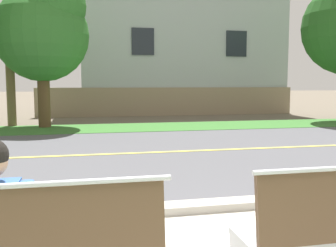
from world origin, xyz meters
name	(u,v)px	position (x,y,z in m)	size (l,w,h in m)	color
ground_plane	(117,144)	(0.00, 8.00, 0.00)	(140.00, 140.00, 0.00)	#665B4C
curb_edge	(156,210)	(0.00, 2.35, 0.06)	(44.00, 0.30, 0.11)	#ADA89E
street_asphalt	(123,154)	(0.00, 6.50, 0.00)	(52.00, 8.00, 0.01)	#515156
road_centre_line	(123,154)	(0.00, 6.50, 0.01)	(48.00, 0.14, 0.01)	#E0CC4C
far_verge_grass	(108,128)	(0.00, 11.68, 0.01)	(48.00, 2.80, 0.02)	#38702D
shade_tree_left	(45,28)	(-2.15, 12.40, 3.57)	(3.33, 3.33, 5.50)	brown
garden_wall	(171,101)	(3.41, 16.65, 0.70)	(13.00, 0.36, 1.40)	gray
house_across_street	(176,48)	(4.44, 19.85, 3.64)	(11.62, 6.91, 7.20)	#A3ADB2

